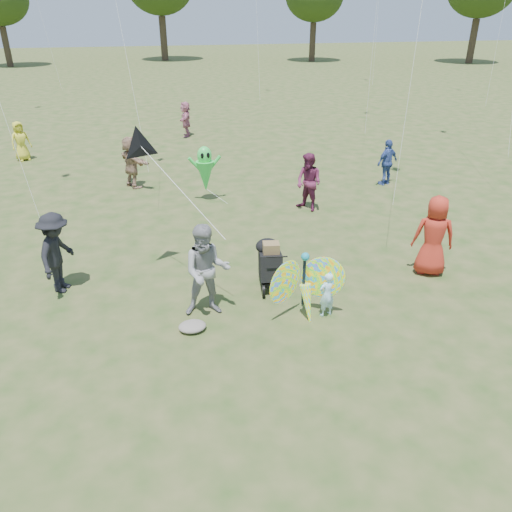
# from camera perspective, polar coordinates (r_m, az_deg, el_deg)

# --- Properties ---
(ground) EXTENTS (160.00, 160.00, 0.00)m
(ground) POSITION_cam_1_polar(r_m,az_deg,el_deg) (9.20, 3.46, -10.11)
(ground) COLOR #51592B
(ground) RESTS_ON ground
(child_girl) EXTENTS (0.39, 0.30, 0.95)m
(child_girl) POSITION_cam_1_polar(r_m,az_deg,el_deg) (9.84, 8.10, -4.38)
(child_girl) COLOR #B3E7FD
(child_girl) RESTS_ON ground
(adult_man) EXTENTS (1.00, 0.82, 1.89)m
(adult_man) POSITION_cam_1_polar(r_m,az_deg,el_deg) (9.63, -5.65, -1.71)
(adult_man) COLOR gray
(adult_man) RESTS_ON ground
(grey_bag) EXTENTS (0.52, 0.43, 0.17)m
(grey_bag) POSITION_cam_1_polar(r_m,az_deg,el_deg) (9.59, -7.29, -7.98)
(grey_bag) COLOR slate
(grey_bag) RESTS_ON ground
(crowd_a) EXTENTS (1.06, 0.90, 1.85)m
(crowd_a) POSITION_cam_1_polar(r_m,az_deg,el_deg) (11.80, 19.65, 2.18)
(crowd_a) COLOR #B02A1C
(crowd_a) RESTS_ON ground
(crowd_b) EXTENTS (1.00, 1.30, 1.77)m
(crowd_b) POSITION_cam_1_polar(r_m,az_deg,el_deg) (11.23, -21.79, 0.33)
(crowd_b) COLOR black
(crowd_b) RESTS_ON ground
(crowd_c) EXTENTS (0.99, 0.70, 1.55)m
(crowd_c) POSITION_cam_1_polar(r_m,az_deg,el_deg) (17.76, 14.77, 10.32)
(crowd_c) COLOR #38509A
(crowd_c) RESTS_ON ground
(crowd_d) EXTENTS (1.19, 1.65, 1.72)m
(crowd_d) POSITION_cam_1_polar(r_m,az_deg,el_deg) (17.42, -14.07, 10.37)
(crowd_d) COLOR #A17B63
(crowd_d) RESTS_ON ground
(crowd_e) EXTENTS (0.99, 1.05, 1.72)m
(crowd_e) POSITION_cam_1_polar(r_m,az_deg,el_deg) (14.93, 6.05, 8.36)
(crowd_e) COLOR #652142
(crowd_e) RESTS_ON ground
(crowd_g) EXTENTS (0.89, 0.80, 1.53)m
(crowd_g) POSITION_cam_1_polar(r_m,az_deg,el_deg) (22.17, -25.32, 11.79)
(crowd_g) COLOR gold
(crowd_g) RESTS_ON ground
(crowd_j) EXTENTS (0.70, 1.53, 1.59)m
(crowd_j) POSITION_cam_1_polar(r_m,az_deg,el_deg) (24.43, -8.04, 15.24)
(crowd_j) COLOR #B96A83
(crowd_j) RESTS_ON ground
(jogging_stroller) EXTENTS (0.60, 1.09, 1.09)m
(jogging_stroller) POSITION_cam_1_polar(r_m,az_deg,el_deg) (10.67, 1.58, -0.62)
(jogging_stroller) COLOR black
(jogging_stroller) RESTS_ON ground
(butterfly_kite) EXTENTS (1.74, 0.75, 1.59)m
(butterfly_kite) POSITION_cam_1_polar(r_m,az_deg,el_deg) (9.63, 5.66, -3.59)
(butterfly_kite) COLOR #E75824
(butterfly_kite) RESTS_ON ground
(delta_kite_rig) EXTENTS (1.83, 2.22, 1.82)m
(delta_kite_rig) POSITION_cam_1_polar(r_m,az_deg,el_deg) (10.72, -12.97, 12.06)
(delta_kite_rig) COLOR black
(delta_kite_rig) RESTS_ON ground
(alien_kite) EXTENTS (1.12, 0.69, 1.74)m
(alien_kite) POSITION_cam_1_polar(r_m,az_deg,el_deg) (15.64, -5.83, 9.64)
(alien_kite) COLOR #32D74C
(alien_kite) RESTS_ON ground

